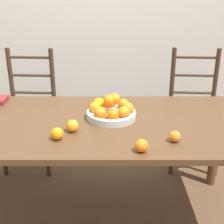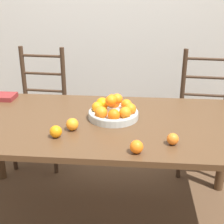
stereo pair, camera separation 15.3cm
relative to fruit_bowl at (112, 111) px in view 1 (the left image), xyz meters
name	(u,v)px [view 1 (the left image)]	position (x,y,z in m)	size (l,w,h in m)	color
ground_plane	(101,215)	(-0.08, -0.05, -0.79)	(12.00, 12.00, 0.00)	brown
wall_back	(104,11)	(-0.08, 1.43, 0.51)	(8.00, 0.06, 2.60)	beige
dining_table	(100,133)	(-0.08, -0.05, -0.13)	(1.98, 0.95, 0.74)	#4C331E
fruit_bowl	(112,111)	(0.00, 0.00, 0.00)	(0.32, 0.32, 0.16)	#B2B7B2
orange_loose_0	(176,137)	(0.35, -0.33, -0.02)	(0.06, 0.06, 0.06)	orange
orange_loose_1	(142,146)	(0.16, -0.44, -0.01)	(0.07, 0.07, 0.07)	orange
orange_loose_2	(73,126)	(-0.23, -0.20, -0.01)	(0.07, 0.07, 0.07)	orange
orange_loose_3	(58,134)	(-0.30, -0.31, -0.01)	(0.07, 0.07, 0.07)	orange
chair_left	(31,114)	(-0.72, 0.70, -0.31)	(0.44, 0.43, 1.04)	#382619
chair_right	(194,114)	(0.73, 0.70, -0.31)	(0.45, 0.43, 1.04)	#382619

